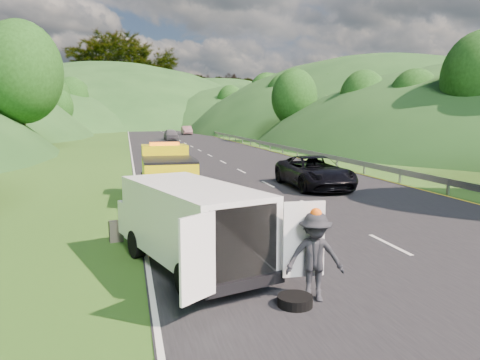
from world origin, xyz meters
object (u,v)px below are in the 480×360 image
object	(u,v)px
tow_truck	(167,172)
woman	(147,244)
worker	(314,301)
child	(221,240)
suitcase	(116,231)
white_van	(189,221)
spare_tire	(295,307)
passing_suv	(314,188)

from	to	relation	value
tow_truck	woman	bearing A→B (deg)	-99.00
woman	worker	bearing A→B (deg)	-146.92
woman	child	bearing A→B (deg)	-90.99
worker	suitcase	world-z (taller)	worker
woman	child	world-z (taller)	woman
woman	worker	xyz separation A→B (m)	(3.09, -5.13, 0.00)
white_van	spare_tire	bearing A→B (deg)	-76.39
worker	suitcase	distance (m)	6.85
child	worker	distance (m)	5.10
suitcase	white_van	bearing A→B (deg)	-58.03
worker	woman	bearing A→B (deg)	131.26
worker	spare_tire	xyz separation A→B (m)	(-0.46, -0.16, 0.00)
child	white_van	bearing A→B (deg)	-97.33
suitcase	spare_tire	distance (m)	6.72
tow_truck	child	distance (m)	7.71
white_van	worker	distance (m)	3.63
white_van	suitcase	size ratio (longest dim) A/B	10.00
white_van	child	size ratio (longest dim) A/B	6.44
suitcase	spare_tire	world-z (taller)	suitcase
tow_truck	worker	xyz separation A→B (m)	(1.88, -12.57, -1.20)
white_van	spare_tire	size ratio (longest dim) A/B	9.07
spare_tire	tow_truck	bearing A→B (deg)	96.33
suitcase	child	bearing A→B (deg)	-10.12
spare_tire	passing_suv	bearing A→B (deg)	66.00
tow_truck	white_van	world-z (taller)	tow_truck
woman	passing_suv	size ratio (longest dim) A/B	0.26
child	worker	size ratio (longest dim) A/B	0.54
child	tow_truck	bearing A→B (deg)	118.10
white_van	passing_suv	world-z (taller)	white_van
worker	passing_suv	world-z (taller)	worker
spare_tire	passing_suv	distance (m)	15.11
tow_truck	child	xyz separation A→B (m)	(0.96, -7.56, -1.20)
passing_suv	worker	bearing A→B (deg)	-112.20
passing_suv	suitcase	bearing A→B (deg)	-139.68
tow_truck	woman	world-z (taller)	tow_truck
white_van	child	world-z (taller)	white_van
spare_tire	suitcase	bearing A→B (deg)	121.60
worker	white_van	bearing A→B (deg)	139.36
white_van	child	distance (m)	2.92
spare_tire	white_van	bearing A→B (deg)	121.21
woman	worker	size ratio (longest dim) A/B	0.82
woman	child	xyz separation A→B (m)	(2.18, -0.11, 0.00)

